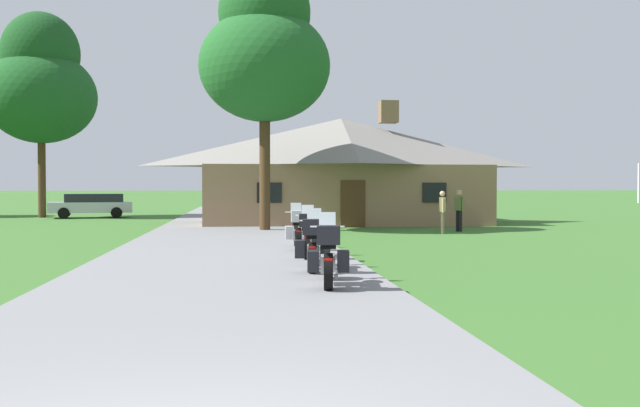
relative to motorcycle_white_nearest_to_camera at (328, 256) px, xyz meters
The scene contains 12 objects.
ground_plane 11.94m from the motorcycle_white_nearest_to_camera, 99.47° to the left, with size 500.00×500.00×0.00m, color #386628.
asphalt_driveway 9.97m from the motorcycle_white_nearest_to_camera, 101.37° to the left, with size 6.40×80.00×0.06m, color slate.
motorcycle_white_nearest_to_camera is the anchor object (origin of this frame).
motorcycle_black_second_in_row 2.40m from the motorcycle_white_nearest_to_camera, 90.73° to the left, with size 0.88×2.08×1.30m.
motorcycle_white_third_in_row 5.29m from the motorcycle_white_nearest_to_camera, 88.78° to the left, with size 0.69×2.08×1.30m.
motorcycle_yellow_farthest_in_row 7.58m from the motorcycle_white_nearest_to_camera, 89.73° to the left, with size 0.74×2.08×1.30m.
stone_lodge 23.12m from the motorcycle_white_nearest_to_camera, 81.51° to the left, with size 14.15×8.12×6.13m.
bystander_tan_shirt_near_lodge 15.58m from the motorcycle_white_nearest_to_camera, 66.61° to the left, with size 0.27×0.54×1.67m.
bystander_olive_shirt_beside_signpost 17.17m from the motorcycle_white_nearest_to_camera, 65.03° to the left, with size 0.34×0.51×1.69m.
tree_left_far 34.12m from the motorcycle_white_nearest_to_camera, 113.31° to the left, with size 6.35×6.35×11.97m.
tree_by_lodge_front 18.00m from the motorcycle_white_nearest_to_camera, 92.10° to the left, with size 5.37×5.37×10.93m.
parked_silver_suv_far_left 31.49m from the motorcycle_white_nearest_to_camera, 108.90° to the left, with size 4.86×2.67×1.40m.
Camera 1 is at (0.43, -4.48, 1.87)m, focal length 40.16 mm.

